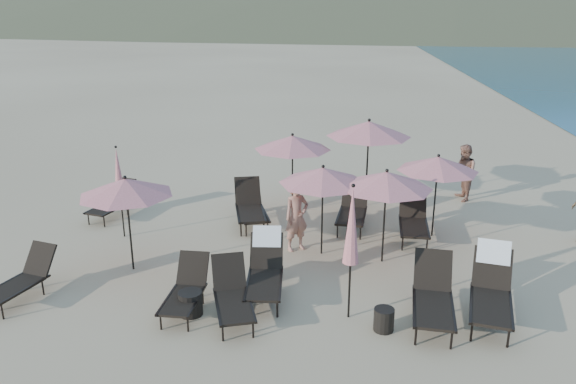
# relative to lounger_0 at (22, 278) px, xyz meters

# --- Properties ---
(ground) EXTENTS (800.00, 800.00, 0.00)m
(ground) POSITION_rel_lounger_0_xyz_m (5.96, 0.11, -0.42)
(ground) COLOR #D6BA8C
(ground) RESTS_ON ground
(lounger_0) EXTENTS (0.99, 1.65, 0.89)m
(lounger_0) POSITION_rel_lounger_0_xyz_m (0.00, 0.00, 0.00)
(lounger_0) COLOR black
(lounger_0) RESTS_ON ground
(lounger_1) EXTENTS (0.63, 1.55, 0.88)m
(lounger_1) POSITION_rel_lounger_0_xyz_m (3.21, -0.12, -0.01)
(lounger_1) COLOR black
(lounger_1) RESTS_ON ground
(lounger_2) EXTENTS (1.08, 1.73, 0.93)m
(lounger_2) POSITION_rel_lounger_0_xyz_m (4.10, -0.27, 0.02)
(lounger_2) COLOR black
(lounger_2) RESTS_ON ground
(lounger_3) EXTENTS (0.78, 1.84, 1.12)m
(lounger_3) POSITION_rel_lounger_0_xyz_m (4.57, 0.67, 0.12)
(lounger_3) COLOR black
(lounger_3) RESTS_ON ground
(lounger_4) EXTENTS (0.88, 1.87, 1.04)m
(lounger_4) POSITION_rel_lounger_0_xyz_m (7.64, -0.06, 0.07)
(lounger_4) COLOR black
(lounger_4) RESTS_ON ground
(lounger_5) EXTENTS (1.09, 1.99, 1.18)m
(lounger_5) POSITION_rel_lounger_0_xyz_m (8.70, 0.21, 0.15)
(lounger_5) COLOR black
(lounger_5) RESTS_ON ground
(lounger_6) EXTENTS (0.97, 1.64, 0.89)m
(lounger_6) POSITION_rel_lounger_0_xyz_m (0.01, 4.41, -0.00)
(lounger_6) COLOR black
(lounger_6) RESTS_ON ground
(lounger_7) EXTENTS (1.08, 1.89, 1.03)m
(lounger_7) POSITION_rel_lounger_0_xyz_m (3.67, 4.28, 0.06)
(lounger_7) COLOR black
(lounger_7) RESTS_ON ground
(lounger_8) EXTENTS (1.13, 1.81, 0.98)m
(lounger_8) POSITION_rel_lounger_0_xyz_m (3.74, 4.24, 0.04)
(lounger_8) COLOR black
(lounger_8) RESTS_ON ground
(lounger_9) EXTENTS (0.86, 1.82, 1.01)m
(lounger_9) POSITION_rel_lounger_0_xyz_m (6.29, 4.32, 0.06)
(lounger_9) COLOR black
(lounger_9) RESTS_ON ground
(lounger_10) EXTENTS (0.76, 1.77, 1.00)m
(lounger_10) POSITION_rel_lounger_0_xyz_m (7.74, 3.73, 0.05)
(lounger_10) COLOR black
(lounger_10) RESTS_ON ground
(umbrella_open_0) EXTENTS (1.93, 1.93, 2.07)m
(umbrella_open_0) POSITION_rel_lounger_0_xyz_m (1.63, 1.42, 1.42)
(umbrella_open_0) COLOR black
(umbrella_open_0) RESTS_ON ground
(umbrella_open_1) EXTENTS (1.93, 1.93, 2.08)m
(umbrella_open_1) POSITION_rel_lounger_0_xyz_m (5.58, 2.59, 1.42)
(umbrella_open_1) COLOR black
(umbrella_open_1) RESTS_ON ground
(umbrella_open_2) EXTENTS (1.96, 1.96, 2.11)m
(umbrella_open_2) POSITION_rel_lounger_0_xyz_m (6.92, 2.31, 1.45)
(umbrella_open_2) COLOR black
(umbrella_open_2) RESTS_ON ground
(umbrella_open_3) EXTENTS (2.02, 2.02, 2.18)m
(umbrella_open_3) POSITION_rel_lounger_0_xyz_m (4.69, 5.22, 1.51)
(umbrella_open_3) COLOR black
(umbrella_open_3) RESTS_ON ground
(umbrella_open_4) EXTENTS (2.29, 2.29, 2.47)m
(umbrella_open_4) POSITION_rel_lounger_0_xyz_m (6.68, 5.94, 1.76)
(umbrella_open_4) COLOR black
(umbrella_open_4) RESTS_ON ground
(umbrella_open_5) EXTENTS (1.91, 1.91, 2.05)m
(umbrella_open_5) POSITION_rel_lounger_0_xyz_m (8.22, 3.88, 1.40)
(umbrella_open_5) COLOR black
(umbrella_open_5) RESTS_ON ground
(umbrella_closed_0) EXTENTS (0.29, 0.29, 2.52)m
(umbrella_closed_0) POSITION_rel_lounger_0_xyz_m (6.17, -0.10, 1.33)
(umbrella_closed_0) COLOR black
(umbrella_closed_0) RESTS_ON ground
(umbrella_closed_1) EXTENTS (0.26, 0.26, 2.26)m
(umbrella_closed_1) POSITION_rel_lounger_0_xyz_m (0.78, 3.12, 1.16)
(umbrella_closed_1) COLOR black
(umbrella_closed_1) RESTS_ON ground
(side_table_0) EXTENTS (0.43, 0.43, 0.45)m
(side_table_0) POSITION_rel_lounger_0_xyz_m (3.33, -0.28, -0.19)
(side_table_0) COLOR black
(side_table_0) RESTS_ON ground
(side_table_1) EXTENTS (0.35, 0.35, 0.41)m
(side_table_1) POSITION_rel_lounger_0_xyz_m (6.77, -0.47, -0.21)
(side_table_1) COLOR black
(side_table_1) RESTS_ON ground
(beachgoer_a) EXTENTS (0.70, 0.65, 1.60)m
(beachgoer_a) POSITION_rel_lounger_0_xyz_m (5.00, 2.76, 0.38)
(beachgoer_a) COLOR #B17560
(beachgoer_a) RESTS_ON ground
(beachgoer_b) EXTENTS (0.71, 0.86, 1.63)m
(beachgoer_b) POSITION_rel_lounger_0_xyz_m (9.45, 6.66, 0.40)
(beachgoer_b) COLOR #9F6952
(beachgoer_b) RESTS_ON ground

